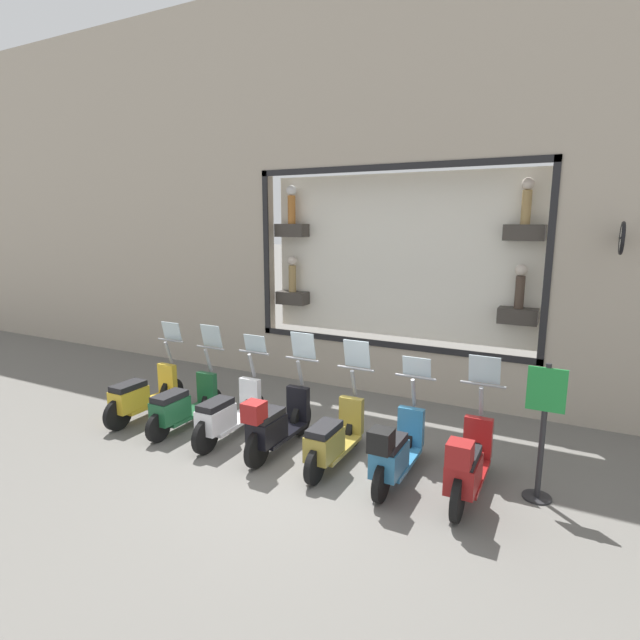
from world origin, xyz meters
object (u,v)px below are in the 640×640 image
object	(u,v)px
scooter_red_0	(467,464)
scooter_olive_2	(333,438)
shop_sign_post	(543,427)
scooter_yellow_6	(142,395)
scooter_green_5	(182,405)
scooter_teal_1	(395,451)
scooter_black_3	(275,423)
scooter_white_4	(227,414)

from	to	relation	value
scooter_red_0	scooter_olive_2	distance (m)	1.89
shop_sign_post	scooter_yellow_6	bearing A→B (deg)	93.64
scooter_green_5	scooter_teal_1	bearing A→B (deg)	-90.97
shop_sign_post	scooter_black_3	bearing A→B (deg)	97.31
scooter_yellow_6	shop_sign_post	size ratio (longest dim) A/B	1.02
scooter_red_0	scooter_yellow_6	xyz separation A→B (m)	(0.05, 5.66, -0.05)
scooter_red_0	scooter_green_5	distance (m)	4.72
scooter_green_5	scooter_yellow_6	world-z (taller)	scooter_green_5
scooter_teal_1	shop_sign_post	bearing A→B (deg)	-74.67
scooter_green_5	shop_sign_post	distance (m)	5.56
scooter_yellow_6	shop_sign_post	xyz separation A→B (m)	(0.41, -6.46, 0.52)
scooter_white_4	shop_sign_post	distance (m)	4.62
scooter_olive_2	scooter_yellow_6	xyz separation A→B (m)	(0.00, 3.78, 0.01)
scooter_teal_1	scooter_olive_2	world-z (taller)	scooter_olive_2
scooter_white_4	scooter_olive_2	bearing A→B (deg)	-90.02
scooter_white_4	scooter_green_5	xyz separation A→B (m)	(-0.00, 0.94, -0.02)
scooter_red_0	scooter_green_5	bearing A→B (deg)	89.39
scooter_green_5	shop_sign_post	bearing A→B (deg)	-85.71
scooter_teal_1	scooter_yellow_6	world-z (taller)	scooter_yellow_6
scooter_teal_1	shop_sign_post	size ratio (longest dim) A/B	1.01
scooter_red_0	scooter_green_5	size ratio (longest dim) A/B	1.01
scooter_white_4	scooter_yellow_6	world-z (taller)	scooter_yellow_6
scooter_teal_1	scooter_yellow_6	xyz separation A→B (m)	(0.07, 4.72, -0.03)
scooter_black_3	scooter_green_5	world-z (taller)	scooter_black_3
scooter_olive_2	scooter_white_4	distance (m)	1.89
scooter_black_3	scooter_yellow_6	xyz separation A→B (m)	(0.06, 2.83, -0.05)
scooter_olive_2	scooter_yellow_6	size ratio (longest dim) A/B	0.99
scooter_teal_1	scooter_white_4	xyz separation A→B (m)	(0.07, 2.83, -0.03)
scooter_olive_2	scooter_green_5	distance (m)	2.83
scooter_teal_1	scooter_olive_2	size ratio (longest dim) A/B	1.00
scooter_red_0	scooter_green_5	xyz separation A→B (m)	(0.05, 4.72, -0.07)
scooter_red_0	scooter_white_4	world-z (taller)	scooter_red_0
scooter_black_3	scooter_white_4	world-z (taller)	scooter_black_3
scooter_white_4	shop_sign_post	size ratio (longest dim) A/B	1.02
scooter_yellow_6	scooter_olive_2	bearing A→B (deg)	-90.03
scooter_black_3	scooter_yellow_6	world-z (taller)	scooter_black_3
scooter_olive_2	scooter_black_3	distance (m)	0.95
scooter_red_0	scooter_green_5	world-z (taller)	scooter_red_0
scooter_black_3	shop_sign_post	bearing A→B (deg)	-82.69
scooter_yellow_6	shop_sign_post	distance (m)	6.50
scooter_teal_1	shop_sign_post	world-z (taller)	shop_sign_post
scooter_teal_1	scooter_green_5	xyz separation A→B (m)	(0.06, 3.78, -0.04)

